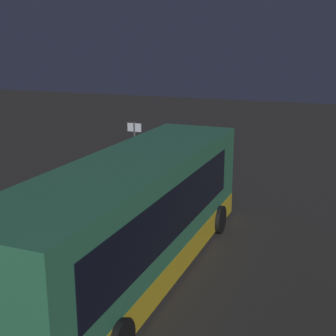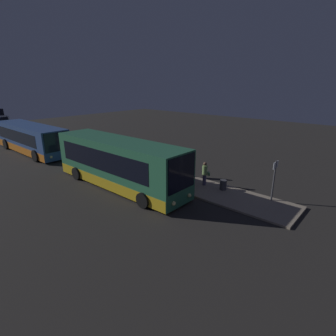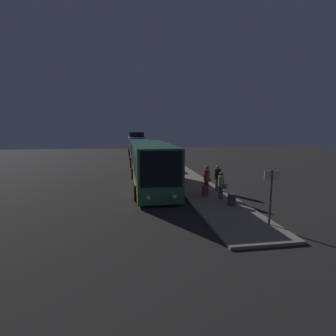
% 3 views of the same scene
% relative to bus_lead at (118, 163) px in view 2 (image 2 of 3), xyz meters
% --- Properties ---
extents(ground, '(80.00, 80.00, 0.00)m').
position_rel_bus_lead_xyz_m(ground, '(0.80, 0.12, -1.59)').
color(ground, '#2B2826').
extents(platform, '(20.00, 2.97, 0.12)m').
position_rel_bus_lead_xyz_m(platform, '(0.80, 3.20, -1.53)').
color(platform, gray).
rests_on(platform, ground).
extents(bus_lead, '(10.95, 2.85, 3.21)m').
position_rel_bus_lead_xyz_m(bus_lead, '(0.00, 0.00, 0.00)').
color(bus_lead, '#2D704C').
rests_on(bus_lead, ground).
extents(bus_second, '(11.27, 2.84, 2.79)m').
position_rel_bus_lead_xyz_m(bus_second, '(-14.04, -0.00, -0.20)').
color(bus_second, '#33518C').
rests_on(bus_second, ground).
extents(passenger_boarding, '(0.47, 0.47, 1.72)m').
position_rel_bus_lead_xyz_m(passenger_boarding, '(2.37, 4.25, -0.56)').
color(passenger_boarding, '#6B604C').
rests_on(passenger_boarding, platform).
extents(passenger_waiting, '(0.59, 0.58, 1.62)m').
position_rel_bus_lead_xyz_m(passenger_waiting, '(4.55, 3.71, -0.60)').
color(passenger_waiting, '#4C476B').
rests_on(passenger_waiting, platform).
extents(passenger_with_bags, '(0.60, 0.61, 1.85)m').
position_rel_bus_lead_xyz_m(passenger_with_bags, '(3.31, 3.20, -0.46)').
color(passenger_with_bags, '#2D2D33').
rests_on(passenger_with_bags, platform).
extents(suitcase, '(0.35, 0.25, 0.94)m').
position_rel_bus_lead_xyz_m(suitcase, '(3.88, 2.90, -1.12)').
color(suitcase, maroon).
rests_on(suitcase, platform).
extents(sign_post, '(0.10, 0.69, 2.43)m').
position_rel_bus_lead_xyz_m(sign_post, '(8.92, 4.28, 0.04)').
color(sign_post, '#4C4C51').
rests_on(sign_post, platform).
extents(trash_bin, '(0.44, 0.44, 0.65)m').
position_rel_bus_lead_xyz_m(trash_bin, '(5.93, 3.80, -1.15)').
color(trash_bin, '#3F3F44').
rests_on(trash_bin, platform).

